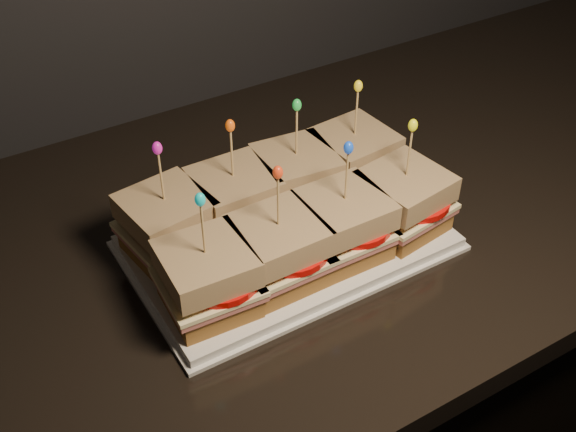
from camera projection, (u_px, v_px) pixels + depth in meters
cabinet at (261, 430)px, 1.31m from camera, size 2.60×0.69×0.88m
granite_slab at (253, 239)px, 1.02m from camera, size 2.64×0.73×0.04m
platter at (288, 243)px, 0.97m from camera, size 0.40×0.25×0.02m
platter_rim at (288, 246)px, 0.97m from camera, size 0.42×0.26×0.01m
sandwich_0_bread_bot at (170, 242)px, 0.93m from camera, size 0.11×0.11×0.03m
sandwich_0_ham at (169, 232)px, 0.92m from camera, size 0.12×0.12×0.01m
sandwich_0_cheese at (168, 228)px, 0.92m from camera, size 0.12×0.12×0.01m
sandwich_0_tomato at (178, 223)px, 0.91m from camera, size 0.10×0.10×0.01m
sandwich_0_bread_top at (166, 210)px, 0.90m from camera, size 0.11×0.11×0.03m
sandwich_0_pick at (161, 179)px, 0.87m from camera, size 0.00×0.00×0.09m
sandwich_0_frill at (157, 148)px, 0.84m from camera, size 0.01×0.01×0.02m
sandwich_1_bread_bot at (236, 218)px, 0.97m from camera, size 0.10×0.10×0.03m
sandwich_1_ham at (235, 208)px, 0.96m from camera, size 0.11×0.11×0.01m
sandwich_1_cheese at (235, 204)px, 0.96m from camera, size 0.11×0.11×0.01m
sandwich_1_tomato at (245, 199)px, 0.95m from camera, size 0.10×0.10×0.01m
sandwich_1_bread_top at (234, 186)px, 0.94m from camera, size 0.10×0.10×0.03m
sandwich_1_pick at (232, 156)px, 0.91m from camera, size 0.00×0.00×0.09m
sandwich_1_frill at (230, 126)px, 0.88m from camera, size 0.01×0.01×0.02m
sandwich_2_bread_bot at (296, 196)px, 1.01m from camera, size 0.11×0.11×0.03m
sandwich_2_ham at (296, 186)px, 1.00m from camera, size 0.12×0.12×0.01m
sandwich_2_cheese at (296, 182)px, 1.00m from camera, size 0.12×0.12×0.01m
sandwich_2_tomato at (306, 177)px, 0.99m from camera, size 0.10×0.10×0.01m
sandwich_2_bread_top at (296, 164)px, 0.98m from camera, size 0.11×0.11×0.03m
sandwich_2_pick at (297, 135)px, 0.95m from camera, size 0.00×0.00×0.09m
sandwich_2_frill at (297, 105)px, 0.92m from camera, size 0.01×0.01×0.02m
sandwich_3_bread_bot at (352, 175)px, 1.05m from camera, size 0.11×0.11×0.03m
sandwich_3_ham at (353, 165)px, 1.04m from camera, size 0.12×0.11×0.01m
sandwich_3_cheese at (353, 161)px, 1.03m from camera, size 0.12×0.12×0.01m
sandwich_3_tomato at (363, 156)px, 1.03m from camera, size 0.10×0.10×0.01m
sandwich_3_bread_top at (354, 144)px, 1.02m from camera, size 0.11×0.11×0.03m
sandwich_3_pick at (356, 115)px, 0.99m from camera, size 0.00×0.00×0.09m
sandwich_3_frill at (358, 86)px, 0.96m from camera, size 0.01×0.01×0.02m
sandwich_4_bread_bot at (209, 297)px, 0.86m from camera, size 0.10×0.10×0.03m
sandwich_4_ham at (208, 286)px, 0.85m from camera, size 0.11×0.11×0.01m
sandwich_4_cheese at (208, 282)px, 0.84m from camera, size 0.12×0.11×0.01m
sandwich_4_tomato at (219, 276)px, 0.84m from camera, size 0.10×0.10×0.01m
sandwich_4_bread_top at (206, 263)px, 0.82m from camera, size 0.11×0.11×0.03m
sandwich_4_pick at (203, 232)px, 0.79m from camera, size 0.00×0.00×0.09m
sandwich_4_frill at (200, 200)px, 0.77m from camera, size 0.01×0.01×0.02m
sandwich_5_bread_bot at (279, 268)px, 0.90m from camera, size 0.10×0.10×0.03m
sandwich_5_ham at (279, 257)px, 0.88m from camera, size 0.11×0.11×0.01m
sandwich_5_cheese at (279, 253)px, 0.88m from camera, size 0.11×0.11×0.01m
sandwich_5_tomato at (290, 248)px, 0.88m from camera, size 0.10×0.10×0.01m
sandwich_5_bread_top at (279, 235)px, 0.86m from camera, size 0.10×0.10×0.03m
sandwich_5_pick at (278, 204)px, 0.83m from camera, size 0.00×0.00×0.09m
sandwich_5_frill at (278, 172)px, 0.80m from camera, size 0.01×0.01×0.02m
sandwich_6_bread_bot at (343, 242)px, 0.93m from camera, size 0.10×0.10×0.03m
sandwich_6_ham at (343, 231)px, 0.92m from camera, size 0.11×0.11×0.01m
sandwich_6_cheese at (343, 227)px, 0.92m from camera, size 0.11×0.11×0.01m
sandwich_6_tomato at (354, 222)px, 0.92m from camera, size 0.10×0.10×0.01m
sandwich_6_bread_top at (345, 209)px, 0.90m from camera, size 0.10×0.10×0.03m
sandwich_6_pick at (347, 179)px, 0.87m from camera, size 0.00×0.00×0.09m
sandwich_6_frill at (348, 148)px, 0.84m from camera, size 0.01×0.01×0.02m
sandwich_7_bread_bot at (401, 218)px, 0.97m from camera, size 0.11×0.11×0.03m
sandwich_7_ham at (402, 207)px, 0.96m from camera, size 0.12×0.12×0.01m
sandwich_7_cheese at (403, 203)px, 0.96m from camera, size 0.12×0.12×0.01m
sandwich_7_tomato at (414, 198)px, 0.95m from camera, size 0.10×0.10×0.01m
sandwich_7_bread_top at (405, 186)px, 0.94m from camera, size 0.11×0.11×0.03m
sandwich_7_pick at (409, 156)px, 0.91m from camera, size 0.00×0.00×0.09m
sandwich_7_frill at (413, 125)px, 0.88m from camera, size 0.01×0.01×0.02m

